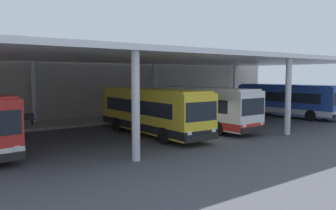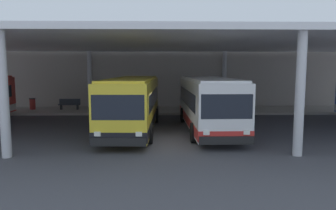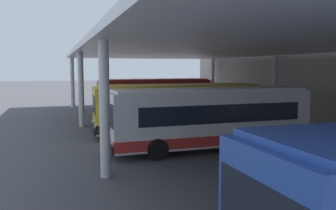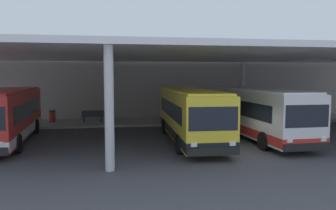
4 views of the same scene
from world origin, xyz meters
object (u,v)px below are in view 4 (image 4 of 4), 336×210
at_px(bus_nearest_bay, 6,115).
at_px(bus_second_bay, 190,114).
at_px(bench_waiting, 93,116).
at_px(banner_sign, 21,102).
at_px(bus_middle_bay, 259,113).
at_px(trash_bin, 52,116).

xyz_separation_m(bus_nearest_bay, bus_second_bay, (10.92, -1.59, 0.00)).
bearing_deg(bench_waiting, bus_second_bay, -54.39).
bearing_deg(banner_sign, bus_middle_bay, -25.37).
height_order(bus_second_bay, trash_bin, bus_second_bay).
distance_m(bus_second_bay, banner_sign, 14.04).
distance_m(bus_nearest_bay, bus_middle_bay, 15.45).
bearing_deg(bus_middle_bay, bus_second_bay, -177.36).
distance_m(bus_middle_bay, bench_waiting, 13.73).
height_order(bus_second_bay, bench_waiting, bus_second_bay).
height_order(bus_second_bay, bus_middle_bay, same).
xyz_separation_m(bus_second_bay, bus_middle_bay, (4.47, 0.21, 0.00)).
relative_size(bus_nearest_bay, banner_sign, 3.33).
height_order(bus_nearest_bay, bus_middle_bay, same).
relative_size(bus_nearest_bay, trash_bin, 10.87).
bearing_deg(bus_middle_bay, bench_waiting, 141.54).
distance_m(bench_waiting, trash_bin, 3.24).
xyz_separation_m(bus_middle_bay, banner_sign, (-16.11, 7.64, 0.32)).
distance_m(trash_bin, banner_sign, 2.72).
distance_m(bus_second_bay, bus_middle_bay, 4.48).
relative_size(bus_second_bay, trash_bin, 10.83).
xyz_separation_m(bus_nearest_bay, bus_middle_bay, (15.39, -1.39, 0.00)).
distance_m(bus_middle_bay, trash_bin, 16.46).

